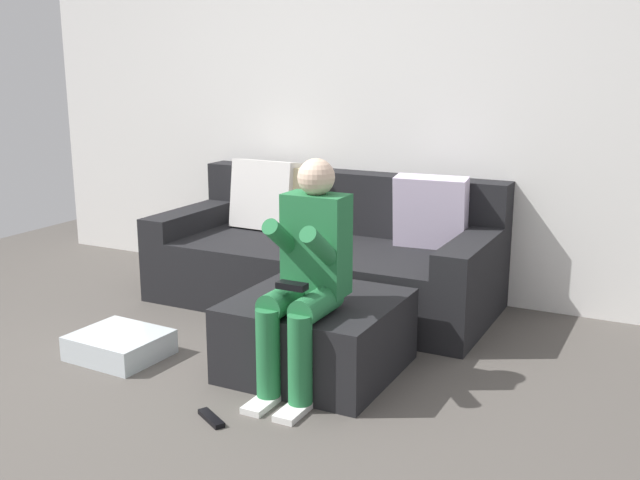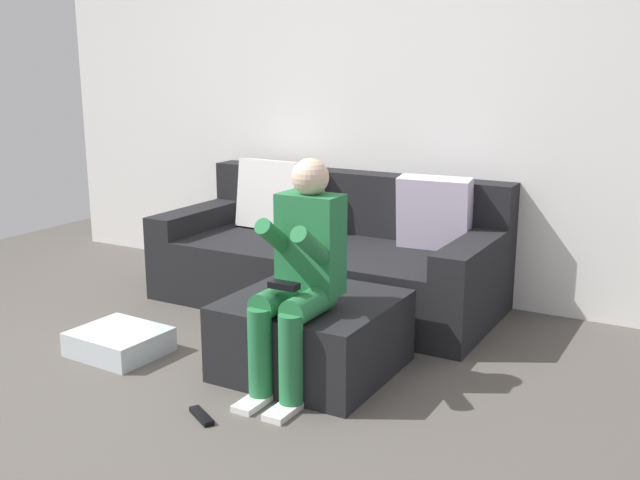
% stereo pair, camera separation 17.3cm
% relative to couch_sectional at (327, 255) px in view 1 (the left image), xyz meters
% --- Properties ---
extents(ground_plane, '(6.49, 6.49, 0.00)m').
position_rel_couch_sectional_xyz_m(ground_plane, '(-0.09, -1.82, -0.30)').
color(ground_plane, '#544F49').
extents(wall_back, '(5.00, 0.10, 2.42)m').
position_rel_couch_sectional_xyz_m(wall_back, '(-0.09, 0.47, 0.91)').
color(wall_back, white).
rests_on(wall_back, ground_plane).
extents(couch_sectional, '(2.15, 0.98, 0.88)m').
position_rel_couch_sectional_xyz_m(couch_sectional, '(0.00, 0.00, 0.00)').
color(couch_sectional, black).
rests_on(couch_sectional, ground_plane).
extents(ottoman, '(0.79, 0.78, 0.38)m').
position_rel_couch_sectional_xyz_m(ottoman, '(0.46, -1.03, -0.11)').
color(ottoman, black).
rests_on(ottoman, ground_plane).
extents(person_seated, '(0.30, 0.58, 1.09)m').
position_rel_couch_sectional_xyz_m(person_seated, '(0.51, -1.24, 0.27)').
color(person_seated, '#26723F').
rests_on(person_seated, ground_plane).
extents(storage_bin, '(0.48, 0.42, 0.13)m').
position_rel_couch_sectional_xyz_m(storage_bin, '(-0.55, -1.35, -0.24)').
color(storage_bin, silver).
rests_on(storage_bin, ground_plane).
extents(remote_near_ottoman, '(0.18, 0.13, 0.02)m').
position_rel_couch_sectional_xyz_m(remote_near_ottoman, '(0.30, -1.73, -0.29)').
color(remote_near_ottoman, black).
rests_on(remote_near_ottoman, ground_plane).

